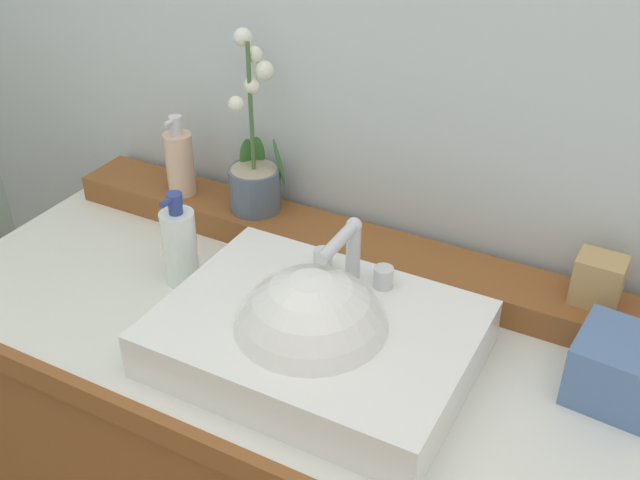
{
  "coord_description": "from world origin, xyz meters",
  "views": [
    {
      "loc": [
        0.47,
        -0.87,
        1.68
      ],
      "look_at": [
        0.01,
        -0.02,
        1.06
      ],
      "focal_mm": 42.79,
      "sensor_mm": 36.0,
      "label": 1
    }
  ],
  "objects_px": {
    "soap_dispenser": "(180,162)",
    "lotion_bottle": "(180,245)",
    "sink_basin": "(314,341)",
    "tissue_box": "(620,369)",
    "potted_plant": "(255,169)",
    "trinket_box": "(598,280)"
  },
  "relations": [
    {
      "from": "soap_dispenser",
      "to": "lotion_bottle",
      "type": "height_order",
      "value": "soap_dispenser"
    },
    {
      "from": "sink_basin",
      "to": "soap_dispenser",
      "type": "xyz_separation_m",
      "value": [
        -0.45,
        0.27,
        0.08
      ]
    },
    {
      "from": "sink_basin",
      "to": "tissue_box",
      "type": "xyz_separation_m",
      "value": [
        0.43,
        0.15,
        0.01
      ]
    },
    {
      "from": "soap_dispenser",
      "to": "lotion_bottle",
      "type": "xyz_separation_m",
      "value": [
        0.14,
        -0.19,
        -0.05
      ]
    },
    {
      "from": "potted_plant",
      "to": "trinket_box",
      "type": "bearing_deg",
      "value": -0.1
    },
    {
      "from": "sink_basin",
      "to": "potted_plant",
      "type": "height_order",
      "value": "potted_plant"
    },
    {
      "from": "tissue_box",
      "to": "soap_dispenser",
      "type": "bearing_deg",
      "value": 171.82
    },
    {
      "from": "sink_basin",
      "to": "trinket_box",
      "type": "bearing_deg",
      "value": 38.83
    },
    {
      "from": "potted_plant",
      "to": "tissue_box",
      "type": "distance_m",
      "value": 0.74
    },
    {
      "from": "sink_basin",
      "to": "lotion_bottle",
      "type": "xyz_separation_m",
      "value": [
        -0.31,
        0.08,
        0.03
      ]
    },
    {
      "from": "sink_basin",
      "to": "tissue_box",
      "type": "distance_m",
      "value": 0.45
    },
    {
      "from": "potted_plant",
      "to": "lotion_bottle",
      "type": "relative_size",
      "value": 1.95
    },
    {
      "from": "trinket_box",
      "to": "tissue_box",
      "type": "distance_m",
      "value": 0.17
    },
    {
      "from": "trinket_box",
      "to": "lotion_bottle",
      "type": "relative_size",
      "value": 0.47
    },
    {
      "from": "soap_dispenser",
      "to": "trinket_box",
      "type": "height_order",
      "value": "soap_dispenser"
    },
    {
      "from": "sink_basin",
      "to": "lotion_bottle",
      "type": "relative_size",
      "value": 2.65
    },
    {
      "from": "sink_basin",
      "to": "trinket_box",
      "type": "relative_size",
      "value": 5.65
    },
    {
      "from": "potted_plant",
      "to": "soap_dispenser",
      "type": "xyz_separation_m",
      "value": [
        -0.17,
        -0.02,
        -0.01
      ]
    },
    {
      "from": "soap_dispenser",
      "to": "sink_basin",
      "type": "bearing_deg",
      "value": -31.0
    },
    {
      "from": "potted_plant",
      "to": "trinket_box",
      "type": "distance_m",
      "value": 0.65
    },
    {
      "from": "potted_plant",
      "to": "trinket_box",
      "type": "height_order",
      "value": "potted_plant"
    },
    {
      "from": "lotion_bottle",
      "to": "soap_dispenser",
      "type": "bearing_deg",
      "value": 126.02
    }
  ]
}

